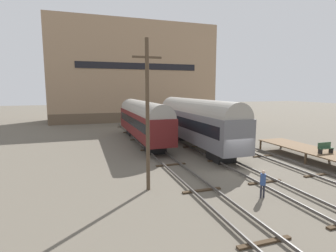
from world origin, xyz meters
name	(u,v)px	position (x,y,z in m)	size (l,w,h in m)	color
ground_plane	(240,170)	(0.00, 0.00, 0.00)	(200.00, 200.00, 0.00)	#60594C
track_left	(184,174)	(-4.80, 0.00, 0.14)	(2.60, 60.00, 0.26)	#4C4742
track_middle	(240,168)	(0.00, 0.00, 0.14)	(2.60, 60.00, 0.26)	#4C4742
track_right	(288,163)	(4.80, 0.00, 0.14)	(2.60, 60.00, 0.26)	#4C4742
train_car_grey	(196,120)	(0.00, 8.47, 3.07)	(2.95, 16.67, 5.38)	black
train_car_maroon	(143,119)	(-4.80, 13.54, 2.86)	(2.88, 16.92, 5.02)	black
station_platform	(318,152)	(7.63, -0.36, 0.97)	(3.03, 12.22, 1.06)	brown
bench	(325,147)	(7.56, -1.06, 1.54)	(1.40, 0.40, 0.91)	#2D4C33
person_worker	(263,181)	(-1.84, -5.06, 1.02)	(0.32, 0.32, 1.69)	#282833
utility_pole	(148,114)	(-7.94, -1.67, 4.88)	(1.80, 0.24, 9.43)	#473828
warehouse_building	(134,73)	(-0.97, 38.41, 9.81)	(33.19, 10.79, 19.62)	brown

